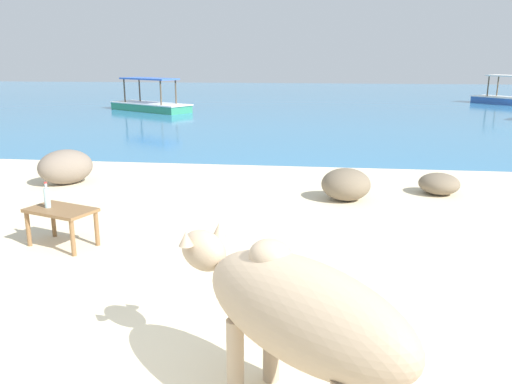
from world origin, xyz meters
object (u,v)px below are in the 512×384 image
object	(u,v)px
boat_green	(150,104)
bottle	(47,197)
cow	(296,310)
low_bench_table	(61,215)

from	to	relation	value
boat_green	bottle	bearing A→B (deg)	135.18
cow	low_bench_table	distance (m)	3.79
bottle	cow	bearing A→B (deg)	-41.81
cow	boat_green	world-z (taller)	boat_green
bottle	boat_green	distance (m)	15.38
bottle	boat_green	world-z (taller)	boat_green
bottle	low_bench_table	bearing A→B (deg)	-9.81
cow	bottle	distance (m)	3.92
boat_green	cow	bearing A→B (deg)	141.91
bottle	boat_green	bearing A→B (deg)	104.06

